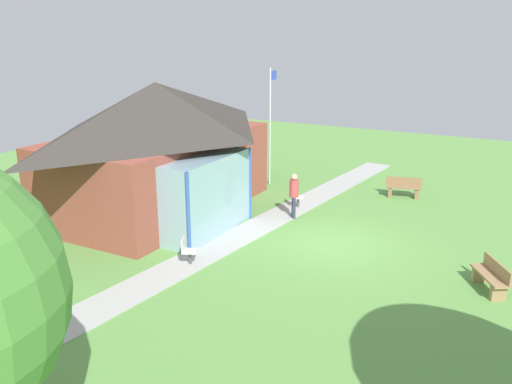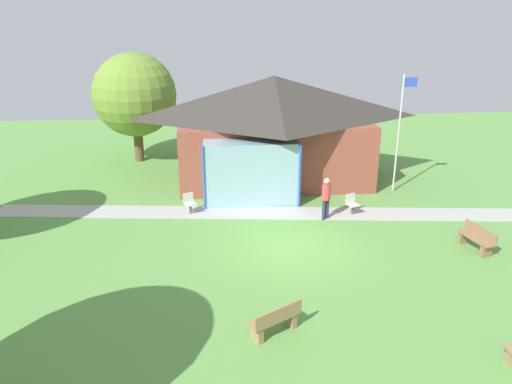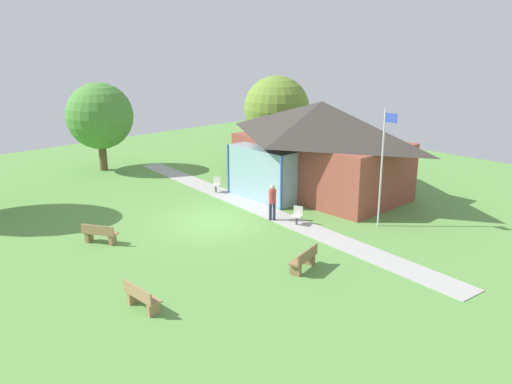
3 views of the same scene
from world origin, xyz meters
TOP-DOWN VIEW (x-y plane):
  - ground_plane at (0.00, 0.00)m, footprint 44.00×44.00m
  - pavilion at (0.19, 7.21)m, footprint 9.83×6.79m
  - footpath at (0.00, 2.96)m, footprint 23.58×3.79m
  - flagpole at (5.60, 5.17)m, footprint 0.64×0.08m
  - bench_front_center at (-1.15, -5.02)m, footprint 1.51×1.15m
  - bench_mid_right at (6.43, -0.83)m, footprint 0.79×1.56m
  - patio_chair_lawn_spare at (2.93, 2.63)m, footprint 0.57×0.57m
  - patio_chair_west at (-3.67, 3.27)m, footprint 0.58×0.58m
  - visitor_on_path at (1.74, 2.21)m, footprint 0.34×0.34m

SIDE VIEW (x-z plane):
  - ground_plane at x=0.00m, z-range 0.00..0.00m
  - footpath at x=0.00m, z-range 0.00..0.03m
  - bench_front_center at x=-1.15m, z-range -0.02..0.82m
  - bench_mid_right at x=6.43m, z-range -0.02..0.82m
  - patio_chair_lawn_spare at x=2.93m, z-range -0.01..0.85m
  - patio_chair_west at x=-3.67m, z-range -0.01..0.85m
  - visitor_on_path at x=1.74m, z-range 0.15..1.89m
  - pavilion at x=0.19m, z-range 0.11..5.12m
  - flagpole at x=5.60m, z-range 0.29..5.59m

